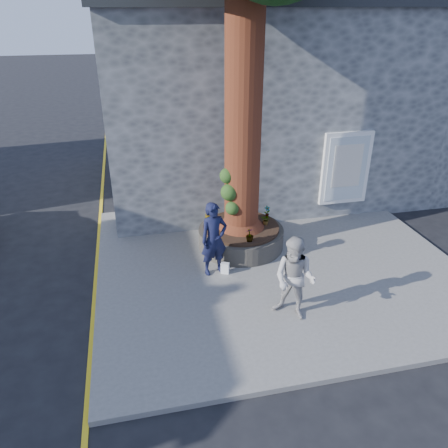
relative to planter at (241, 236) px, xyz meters
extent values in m
plane|color=black|center=(-0.80, -2.00, -0.41)|extent=(120.00, 120.00, 0.00)
cube|color=slate|center=(0.70, -1.00, -0.35)|extent=(9.00, 8.00, 0.12)
cube|color=yellow|center=(-3.85, -1.00, -0.41)|extent=(0.10, 30.00, 0.01)
cube|color=#4E5053|center=(1.70, 5.20, 2.59)|extent=(10.00, 8.00, 6.00)
cube|color=black|center=(1.70, 5.20, 5.74)|extent=(10.30, 8.30, 0.30)
cube|color=white|center=(3.50, 1.14, 1.29)|extent=(1.50, 0.12, 2.20)
cube|color=silver|center=(3.50, 1.08, 1.29)|extent=(1.25, 0.04, 1.95)
cube|color=silver|center=(3.50, 1.06, 1.39)|extent=(0.90, 0.02, 1.30)
cube|color=#4E5053|center=(9.70, 5.20, 2.59)|extent=(6.00, 8.00, 6.00)
cylinder|color=black|center=(0.00, 0.00, -0.03)|extent=(2.30, 2.30, 0.52)
cylinder|color=black|center=(0.00, 0.00, 0.27)|extent=(2.04, 2.04, 0.08)
cylinder|color=#4C1D13|center=(0.00, 0.00, 4.06)|extent=(0.90, 0.90, 7.50)
cone|color=#4C1D13|center=(0.00, 0.00, 0.66)|extent=(1.24, 1.24, 0.70)
sphere|color=#1D4015|center=(-0.38, -0.20, 1.41)|extent=(0.44, 0.44, 0.44)
sphere|color=#1D4015|center=(-0.32, -0.30, 1.01)|extent=(0.36, 0.36, 0.36)
sphere|color=#1D4015|center=(-0.40, -0.08, 1.81)|extent=(0.40, 0.40, 0.40)
imported|color=black|center=(-0.97, -1.14, 0.63)|extent=(0.76, 0.58, 1.85)
imported|color=#ACA8A5|center=(0.30, -3.16, 0.63)|extent=(1.13, 1.11, 1.84)
cube|color=white|center=(-0.73, -1.25, -0.15)|extent=(0.23, 0.19, 0.28)
imported|color=gray|center=(0.85, 0.39, 0.48)|extent=(0.20, 0.16, 0.34)
imported|color=gray|center=(-0.85, 0.22, 0.49)|extent=(0.27, 0.27, 0.36)
imported|color=gray|center=(0.00, -0.85, 0.48)|extent=(0.23, 0.23, 0.35)
imported|color=gray|center=(0.69, -0.04, 0.44)|extent=(0.32, 0.33, 0.27)
camera|label=1|loc=(-2.74, -10.12, 5.61)|focal=35.00mm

